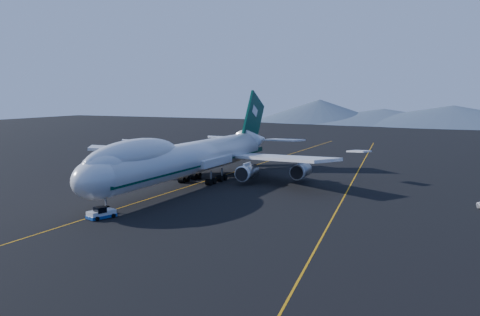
% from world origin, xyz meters
% --- Properties ---
extents(ground, '(500.00, 500.00, 0.00)m').
position_xyz_m(ground, '(0.00, 0.00, 0.00)').
color(ground, black).
rests_on(ground, ground).
extents(taxiway_line_main, '(0.25, 220.00, 0.01)m').
position_xyz_m(taxiway_line_main, '(0.00, 0.00, 0.01)').
color(taxiway_line_main, '#C4810B').
rests_on(taxiway_line_main, ground).
extents(taxiway_line_side, '(28.08, 198.09, 0.01)m').
position_xyz_m(taxiway_line_side, '(30.00, 10.00, 0.01)').
color(taxiway_line_side, '#C4810B').
rests_on(taxiway_line_side, ground).
extents(boeing_747, '(59.62, 72.43, 19.37)m').
position_xyz_m(boeing_747, '(0.00, 0.03, 5.81)').
color(boeing_747, silver).
rests_on(boeing_747, ground).
extents(pushback_tug, '(3.44, 4.70, 1.84)m').
position_xyz_m(pushback_tug, '(1.92, -29.93, 0.58)').
color(pushback_tug, silver).
rests_on(pushback_tug, ground).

